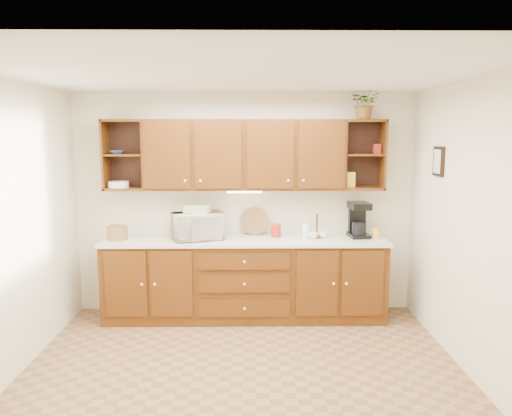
{
  "coord_description": "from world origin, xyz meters",
  "views": [
    {
      "loc": [
        0.06,
        -4.15,
        2.12
      ],
      "look_at": [
        0.13,
        1.15,
        1.34
      ],
      "focal_mm": 35.0,
      "sensor_mm": 36.0,
      "label": 1
    }
  ],
  "objects_px": {
    "microwave": "(198,226)",
    "bread_box": "(202,225)",
    "coffee_maker": "(358,220)",
    "potted_plant": "(365,103)"
  },
  "relations": [
    {
      "from": "coffee_maker",
      "to": "potted_plant",
      "type": "relative_size",
      "value": 1.15
    },
    {
      "from": "microwave",
      "to": "bread_box",
      "type": "xyz_separation_m",
      "value": [
        0.05,
        0.06,
        0.0
      ]
    },
    {
      "from": "coffee_maker",
      "to": "microwave",
      "type": "bearing_deg",
      "value": 178.37
    },
    {
      "from": "microwave",
      "to": "bread_box",
      "type": "distance_m",
      "value": 0.08
    },
    {
      "from": "bread_box",
      "to": "coffee_maker",
      "type": "xyz_separation_m",
      "value": [
        1.81,
        0.05,
        0.04
      ]
    },
    {
      "from": "microwave",
      "to": "potted_plant",
      "type": "distance_m",
      "value": 2.34
    },
    {
      "from": "microwave",
      "to": "coffee_maker",
      "type": "distance_m",
      "value": 1.86
    },
    {
      "from": "bread_box",
      "to": "coffee_maker",
      "type": "distance_m",
      "value": 1.81
    },
    {
      "from": "microwave",
      "to": "potted_plant",
      "type": "relative_size",
      "value": 1.54
    },
    {
      "from": "potted_plant",
      "to": "coffee_maker",
      "type": "bearing_deg",
      "value": 155.38
    }
  ]
}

